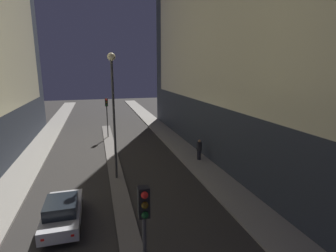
# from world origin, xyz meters

# --- Properties ---
(median_strip) EXTENTS (1.03, 31.26, 0.13)m
(median_strip) POSITION_xyz_m (0.00, 16.63, 0.06)
(median_strip) COLOR #66605B
(median_strip) RESTS_ON ground
(traffic_light_near) EXTENTS (0.32, 0.42, 4.41)m
(traffic_light_near) POSITION_xyz_m (0.00, 3.13, 3.37)
(traffic_light_near) COLOR #383838
(traffic_light_near) RESTS_ON median_strip
(traffic_light_mid) EXTENTS (0.32, 0.42, 4.41)m
(traffic_light_mid) POSITION_xyz_m (0.00, 26.19, 3.37)
(traffic_light_mid) COLOR #383838
(traffic_light_mid) RESTS_ON median_strip
(street_lamp) EXTENTS (0.53, 0.53, 8.62)m
(street_lamp) POSITION_xyz_m (0.00, 14.33, 5.98)
(street_lamp) COLOR #383838
(street_lamp) RESTS_ON median_strip
(car_left_lane) EXTENTS (1.73, 4.08, 1.49)m
(car_left_lane) POSITION_xyz_m (-3.04, 9.31, 0.75)
(car_left_lane) COLOR #B2B2B7
(car_left_lane) RESTS_ON ground
(pedestrian_on_right_sidewalk) EXTENTS (0.44, 0.44, 1.75)m
(pedestrian_on_right_sidewalk) POSITION_xyz_m (7.10, 16.32, 1.05)
(pedestrian_on_right_sidewalk) COLOR black
(pedestrian_on_right_sidewalk) RESTS_ON sidewalk_right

